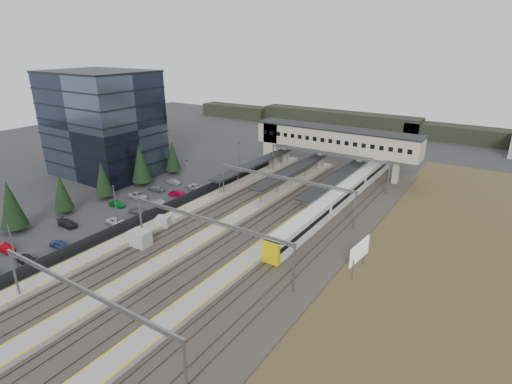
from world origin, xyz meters
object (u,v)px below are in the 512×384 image
Objects in this scene: footbridge at (324,140)px; train at (343,195)px; relay_cabin_far at (163,222)px; office_building at (103,124)px; billboard at (360,252)px; relay_cabin_near at (140,239)px.

train is (12.30, -18.02, -6.00)m from footbridge.
relay_cabin_far is 35.03m from train.
office_building reaches higher than billboard.
office_building is 8.65× the size of relay_cabin_far.
billboard is at bearing -63.45° from train.
billboard reaches higher than train.
train is (22.09, 27.17, 0.89)m from relay_cabin_far.
office_building reaches higher than relay_cabin_far.
footbridge is 7.14× the size of billboard.
office_building is 7.19× the size of relay_cabin_near.
train is (20.18, 34.08, 0.60)m from relay_cabin_near.
train reaches higher than relay_cabin_near.
relay_cabin_far is at bearing -172.16° from billboard.
footbridge is at bearing 124.31° from train.
relay_cabin_near is 53.11m from footbridge.
footbridge is (9.79, 45.19, 6.89)m from relay_cabin_far.
billboard reaches higher than relay_cabin_near.
train is 25.27m from billboard.
relay_cabin_near is 39.62m from train.
office_building is 43.47m from relay_cabin_near.
relay_cabin_far is at bearing -24.14° from office_building.
relay_cabin_near is at bearing -31.68° from office_building.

